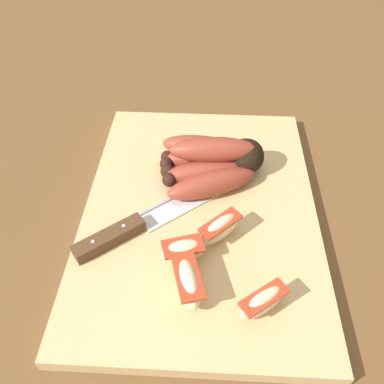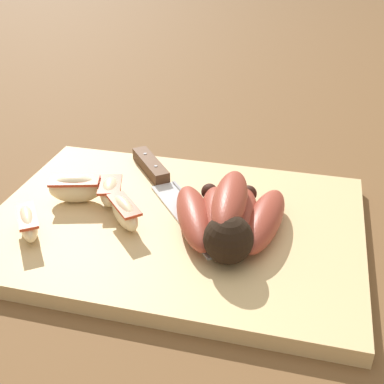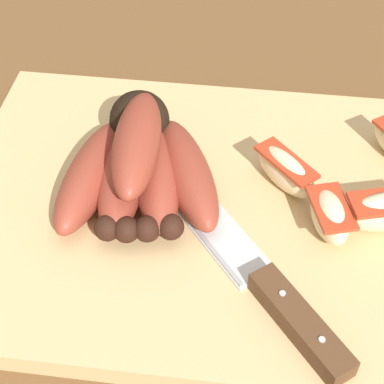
{
  "view_description": "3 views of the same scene",
  "coord_description": "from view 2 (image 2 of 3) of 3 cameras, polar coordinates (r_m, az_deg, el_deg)",
  "views": [
    {
      "loc": [
        -0.37,
        -0.03,
        0.45
      ],
      "look_at": [
        0.0,
        -0.01,
        0.06
      ],
      "focal_mm": 36.73,
      "sensor_mm": 36.0,
      "label": 1
    },
    {
      "loc": [
        0.16,
        -0.53,
        0.37
      ],
      "look_at": [
        0.03,
        0.0,
        0.05
      ],
      "focal_mm": 47.17,
      "sensor_mm": 36.0,
      "label": 2
    },
    {
      "loc": [
        -0.01,
        0.35,
        0.42
      ],
      "look_at": [
        0.03,
        -0.0,
        0.05
      ],
      "focal_mm": 59.12,
      "sensor_mm": 36.0,
      "label": 3
    }
  ],
  "objects": [
    {
      "name": "ground_plane",
      "position": [
        0.67,
        -2.4,
        -3.56
      ],
      "size": [
        6.0,
        6.0,
        0.0
      ],
      "primitive_type": "plane",
      "color": "brown"
    },
    {
      "name": "apple_wedge_middle",
      "position": [
        0.63,
        -18.06,
        -3.35
      ],
      "size": [
        0.06,
        0.06,
        0.03
      ],
      "color": "beige",
      "rests_on": "cutting_board"
    },
    {
      "name": "apple_wedge_near",
      "position": [
        0.68,
        -13.06,
        0.4
      ],
      "size": [
        0.07,
        0.05,
        0.04
      ],
      "color": "beige",
      "rests_on": "cutting_board"
    },
    {
      "name": "apple_wedge_far",
      "position": [
        0.62,
        -7.63,
        -2.29
      ],
      "size": [
        0.06,
        0.06,
        0.04
      ],
      "color": "beige",
      "rests_on": "cutting_board"
    },
    {
      "name": "apple_wedge_extra",
      "position": [
        0.67,
        -9.11,
        0.21
      ],
      "size": [
        0.04,
        0.06,
        0.03
      ],
      "color": "beige",
      "rests_on": "cutting_board"
    },
    {
      "name": "cutting_board",
      "position": [
        0.64,
        -1.97,
        -3.83
      ],
      "size": [
        0.47,
        0.33,
        0.02
      ],
      "primitive_type": "cube",
      "color": "tan",
      "rests_on": "ground_plane"
    },
    {
      "name": "banana_bunch",
      "position": [
        0.6,
        4.21,
        -2.87
      ],
      "size": [
        0.16,
        0.16,
        0.07
      ],
      "color": "black",
      "rests_on": "cutting_board"
    },
    {
      "name": "chefs_knife",
      "position": [
        0.71,
        -3.31,
        1.23
      ],
      "size": [
        0.2,
        0.24,
        0.02
      ],
      "color": "silver",
      "rests_on": "cutting_board"
    }
  ]
}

